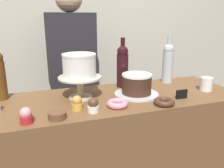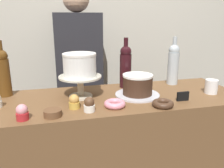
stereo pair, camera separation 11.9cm
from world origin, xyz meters
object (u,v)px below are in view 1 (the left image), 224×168
cake_stand_pedestal (80,83)px  barista_figure (73,85)px  donut_pink (117,104)px  coffee_cup_ceramic (206,84)px  price_sign_chalkboard (182,94)px  cupcake_chocolate (93,105)px  donut_chocolate (164,102)px  wine_bottle_clear (168,62)px  cupcake_caramel (77,103)px  chocolate_round_cake (137,84)px  cupcake_strawberry (26,116)px  cookie_stack (57,115)px  white_layer_cake (79,65)px  wine_bottle_dark_red (123,65)px

cake_stand_pedestal → barista_figure: (0.05, 0.55, -0.17)m
cake_stand_pedestal → barista_figure: size_ratio=0.15×
donut_pink → coffee_cup_ceramic: size_ratio=1.32×
donut_pink → price_sign_chalkboard: 0.39m
cupcake_chocolate → donut_chocolate: cupcake_chocolate is taller
price_sign_chalkboard → coffee_cup_ceramic: (0.24, 0.08, 0.02)m
wine_bottle_clear → price_sign_chalkboard: size_ratio=4.65×
cake_stand_pedestal → cupcake_caramel: cake_stand_pedestal is taller
chocolate_round_cake → donut_pink: (-0.17, -0.14, -0.05)m
chocolate_round_cake → cupcake_strawberry: chocolate_round_cake is taller
cupcake_strawberry → cookie_stack: cupcake_strawberry is taller
cake_stand_pedestal → white_layer_cake: size_ratio=1.30×
wine_bottle_dark_red → cookie_stack: (-0.47, -0.38, -0.13)m
cake_stand_pedestal → donut_chocolate: (0.40, -0.25, -0.07)m
chocolate_round_cake → cupcake_chocolate: (-0.31, -0.17, -0.03)m
cookie_stack → price_sign_chalkboard: (0.70, 0.05, 0.01)m
chocolate_round_cake → cupcake_chocolate: chocolate_round_cake is taller
donut_chocolate → cupcake_caramel: bearing=169.2°
donut_chocolate → coffee_cup_ceramic: (0.38, 0.13, 0.03)m
wine_bottle_clear → donut_chocolate: bearing=-123.5°
cupcake_caramel → cookie_stack: (-0.11, -0.08, -0.02)m
wine_bottle_dark_red → donut_pink: bearing=-115.5°
wine_bottle_dark_red → coffee_cup_ceramic: 0.54m
wine_bottle_clear → donut_chocolate: wine_bottle_clear is taller
price_sign_chalkboard → coffee_cup_ceramic: size_ratio=0.82×
chocolate_round_cake → price_sign_chalkboard: (0.22, -0.14, -0.04)m
cake_stand_pedestal → donut_chocolate: 0.48m
cupcake_strawberry → cookie_stack: bearing=2.1°
cupcake_caramel → barista_figure: 0.73m
chocolate_round_cake → donut_chocolate: size_ratio=1.58×
white_layer_cake → barista_figure: bearing=85.1°
cupcake_caramel → donut_pink: cupcake_caramel is taller
cupcake_chocolate → cupcake_caramel: same height
cupcake_caramel → donut_chocolate: (0.45, -0.09, -0.02)m
chocolate_round_cake → barista_figure: (-0.28, 0.61, -0.15)m
cake_stand_pedestal → cupcake_strawberry: cake_stand_pedestal is taller
wine_bottle_dark_red → donut_chocolate: 0.42m
donut_chocolate → white_layer_cake: bearing=147.9°
white_layer_cake → donut_pink: (0.15, -0.19, -0.18)m
chocolate_round_cake → donut_pink: chocolate_round_cake is taller
price_sign_chalkboard → barista_figure: (-0.50, 0.75, -0.11)m
cupcake_strawberry → donut_pink: size_ratio=0.66×
white_layer_cake → cupcake_strawberry: (-0.29, -0.25, -0.16)m
price_sign_chalkboard → chocolate_round_cake: bearing=146.2°
white_layer_cake → price_sign_chalkboard: white_layer_cake is taller
wine_bottle_dark_red → wine_bottle_clear: same height
chocolate_round_cake → price_sign_chalkboard: bearing=-33.8°
cupcake_caramel → barista_figure: barista_figure is taller
chocolate_round_cake → cookie_stack: chocolate_round_cake is taller
wine_bottle_dark_red → cupcake_caramel: (-0.36, -0.30, -0.11)m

